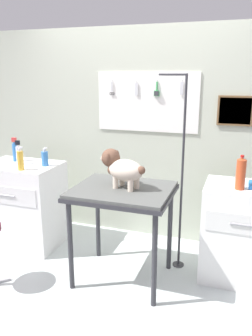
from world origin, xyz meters
TOP-DOWN VIEW (x-y plane):
  - ground at (0.00, 0.00)m, footprint 4.40×4.00m
  - rear_wall_panel at (0.01, 1.28)m, footprint 4.00×0.11m
  - grooming_table at (0.12, 0.31)m, footprint 0.85×0.71m
  - grooming_arm at (0.55, 0.68)m, footprint 0.30×0.11m
  - dog at (0.10, 0.32)m, footprint 0.44×0.28m
  - counter_left at (-1.13, 0.62)m, footprint 0.80×0.58m
  - cabinet_right at (1.12, 0.67)m, footprint 0.68×0.54m
  - conditioner_bottle at (-1.26, 0.71)m, footprint 0.05×0.05m
  - shampoo_bottle at (-0.98, 0.42)m, footprint 0.06×0.06m
  - spray_bottle_short at (-0.85, 0.64)m, footprint 0.07×0.07m
  - detangler_spray at (-1.14, 0.61)m, footprint 0.05×0.05m
  - soda_bottle at (1.07, 0.57)m, footprint 0.08×0.08m

SIDE VIEW (x-z plane):
  - ground at x=0.00m, z-range -0.04..0.00m
  - cabinet_right at x=1.12m, z-range 0.00..0.88m
  - counter_left at x=-1.13m, z-range 0.00..0.90m
  - grooming_table at x=0.12m, z-range 0.34..1.21m
  - grooming_arm at x=0.55m, z-range -0.06..1.76m
  - spray_bottle_short at x=-0.85m, z-range 0.88..1.07m
  - shampoo_bottle at x=-0.98m, z-range 0.88..1.12m
  - detangler_spray at x=-1.14m, z-range 0.88..1.13m
  - conditioner_bottle at x=-1.26m, z-range 0.88..1.14m
  - soda_bottle at x=1.07m, z-range 0.87..1.16m
  - dog at x=0.10m, z-range 0.88..1.21m
  - rear_wall_panel at x=0.01m, z-range 0.01..2.31m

